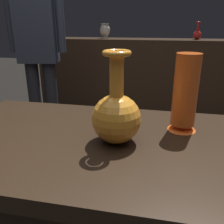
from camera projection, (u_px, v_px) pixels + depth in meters
back_display_shelf at (147, 81)px, 2.93m from camera, size 2.60×0.40×0.99m
vase_centerpiece at (116, 115)px, 0.76m from camera, size 0.16×0.16×0.29m
vase_tall_behind at (185, 95)px, 0.83m from camera, size 0.10×0.10×0.27m
shelf_vase_left at (105, 30)px, 2.82m from camera, size 0.12×0.12×0.17m
shelf_vase_right at (197, 34)px, 2.65m from camera, size 0.09×0.09×0.19m
visitor_near_left at (38, 42)px, 2.01m from camera, size 0.46×0.24×1.72m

